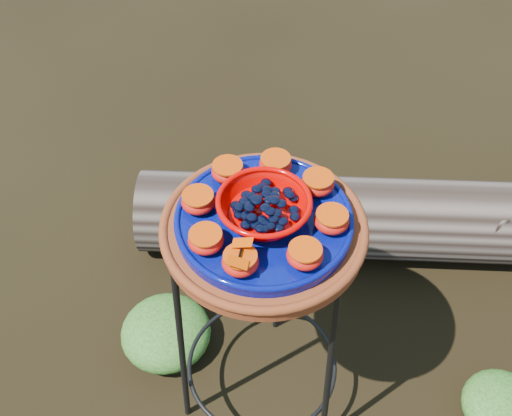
% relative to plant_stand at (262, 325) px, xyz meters
% --- Properties ---
extents(ground, '(60.00, 60.00, 0.00)m').
position_rel_plant_stand_xyz_m(ground, '(0.00, 0.00, -0.35)').
color(ground, black).
extents(plant_stand, '(0.44, 0.44, 0.70)m').
position_rel_plant_stand_xyz_m(plant_stand, '(0.00, 0.00, 0.00)').
color(plant_stand, black).
rests_on(plant_stand, ground).
extents(terracotta_saucer, '(0.42, 0.42, 0.03)m').
position_rel_plant_stand_xyz_m(terracotta_saucer, '(0.00, 0.00, 0.37)').
color(terracotta_saucer, brown).
rests_on(terracotta_saucer, plant_stand).
extents(cobalt_plate, '(0.36, 0.36, 0.02)m').
position_rel_plant_stand_xyz_m(cobalt_plate, '(0.00, 0.00, 0.40)').
color(cobalt_plate, '#04003E').
rests_on(cobalt_plate, terracotta_saucer).
extents(red_bowl, '(0.18, 0.18, 0.05)m').
position_rel_plant_stand_xyz_m(red_bowl, '(0.00, 0.00, 0.43)').
color(red_bowl, '#C90200').
rests_on(red_bowl, cobalt_plate).
extents(glass_gems, '(0.14, 0.14, 0.02)m').
position_rel_plant_stand_xyz_m(glass_gems, '(0.00, 0.00, 0.47)').
color(glass_gems, black).
rests_on(glass_gems, red_bowl).
extents(orange_half_0, '(0.07, 0.07, 0.04)m').
position_rel_plant_stand_xyz_m(orange_half_0, '(-0.02, -0.13, 0.43)').
color(orange_half_0, '#C90203').
rests_on(orange_half_0, cobalt_plate).
extents(orange_half_1, '(0.07, 0.07, 0.04)m').
position_rel_plant_stand_xyz_m(orange_half_1, '(0.10, -0.09, 0.43)').
color(orange_half_1, '#C90203').
rests_on(orange_half_1, cobalt_plate).
extents(orange_half_2, '(0.07, 0.07, 0.04)m').
position_rel_plant_stand_xyz_m(orange_half_2, '(0.14, 0.00, 0.43)').
color(orange_half_2, '#C90203').
rests_on(orange_half_2, cobalt_plate).
extents(orange_half_3, '(0.07, 0.07, 0.04)m').
position_rel_plant_stand_xyz_m(orange_half_3, '(0.09, 0.10, 0.43)').
color(orange_half_3, '#C90203').
rests_on(orange_half_3, cobalt_plate).
extents(orange_half_4, '(0.07, 0.07, 0.04)m').
position_rel_plant_stand_xyz_m(orange_half_4, '(-0.00, 0.14, 0.43)').
color(orange_half_4, '#C90203').
rests_on(orange_half_4, cobalt_plate).
extents(orange_half_5, '(0.07, 0.07, 0.04)m').
position_rel_plant_stand_xyz_m(orange_half_5, '(-0.10, 0.09, 0.43)').
color(orange_half_5, '#C90203').
rests_on(orange_half_5, cobalt_plate).
extents(orange_half_6, '(0.07, 0.07, 0.04)m').
position_rel_plant_stand_xyz_m(orange_half_6, '(-0.14, -0.00, 0.43)').
color(orange_half_6, '#C90203').
rests_on(orange_half_6, cobalt_plate).
extents(orange_half_7, '(0.07, 0.07, 0.04)m').
position_rel_plant_stand_xyz_m(orange_half_7, '(-0.09, -0.10, 0.43)').
color(orange_half_7, '#C90203').
rests_on(orange_half_7, cobalt_plate).
extents(butterfly, '(0.09, 0.06, 0.01)m').
position_rel_plant_stand_xyz_m(butterfly, '(-0.02, -0.13, 0.45)').
color(butterfly, '#D63E00').
rests_on(butterfly, orange_half_0).
extents(driftwood_log, '(1.50, 0.60, 0.27)m').
position_rel_plant_stand_xyz_m(driftwood_log, '(0.21, 0.60, -0.21)').
color(driftwood_log, black).
rests_on(driftwood_log, ground).
extents(foliage_left, '(0.27, 0.27, 0.13)m').
position_rel_plant_stand_xyz_m(foliage_left, '(-0.31, 0.09, -0.28)').
color(foliage_left, '#154512').
rests_on(foliage_left, ground).
extents(foliage_right, '(0.22, 0.22, 0.11)m').
position_rel_plant_stand_xyz_m(foliage_right, '(0.67, 0.06, -0.29)').
color(foliage_right, '#154512').
rests_on(foliage_right, ground).
extents(foliage_back, '(0.29, 0.29, 0.14)m').
position_rel_plant_stand_xyz_m(foliage_back, '(-0.26, 0.53, -0.28)').
color(foliage_back, '#154512').
rests_on(foliage_back, ground).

